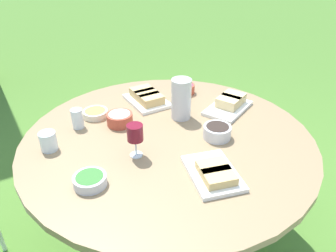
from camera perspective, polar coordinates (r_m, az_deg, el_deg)
The scene contains 14 objects.
ground_plane at distance 2.20m, azimuth -0.00°, elevation -19.05°, with size 40.00×40.00×0.00m, color #4C7A2D.
dining_table at distance 1.73m, azimuth -0.00°, elevation -4.19°, with size 1.48×1.48×0.78m.
water_pitcher at distance 1.80m, azimuth 2.32°, elevation 4.75°, with size 0.12×0.11×0.23m.
wine_glass at distance 1.48m, azimuth -5.76°, elevation -1.38°, with size 0.08×0.08×0.16m.
platter_bread_main at distance 2.00m, azimuth -3.71°, elevation 4.95°, with size 0.35×0.32×0.07m.
platter_charcuterie at distance 1.96m, azimuth 10.66°, elevation 3.84°, with size 0.36×0.32×0.08m.
platter_sandwich_side at distance 1.41m, azimuth 8.04°, elevation -8.09°, with size 0.34×0.28×0.06m.
bowl_fries at distance 1.89m, azimuth -12.53°, elevation 2.22°, with size 0.14×0.14×0.04m.
bowl_salad at distance 1.40m, azimuth -13.44°, elevation -9.15°, with size 0.14×0.14×0.04m.
bowl_olives at distance 1.67m, azimuth 8.58°, elevation -0.98°, with size 0.14×0.14×0.07m.
bowl_dip_red at distance 2.13m, azimuth 3.06°, elevation 6.58°, with size 0.12×0.12×0.06m.
bowl_dip_cream at distance 1.78m, azimuth -8.41°, elevation 1.32°, with size 0.14×0.14×0.07m.
cup_water_near at distance 1.66m, azimuth -20.13°, elevation -2.51°, with size 0.08×0.08×0.09m.
cup_water_far at distance 1.79m, azimuth -15.50°, elevation 1.25°, with size 0.06×0.06×0.11m.
Camera 1 is at (-1.41, -0.07, 1.68)m, focal length 35.00 mm.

